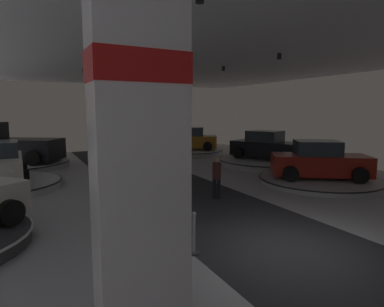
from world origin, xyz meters
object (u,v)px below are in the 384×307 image
object	(u,v)px
display_platform_far_left	(0,185)
display_platform_deep_right	(189,151)
display_car_mid_right	(319,161)
display_car_deep_right	(189,139)
display_platform_far_right	(266,162)
display_platform_mid_right	(319,180)
visitor_walking_near	(217,175)
brand_sign_pylon	(141,190)
display_car_far_right	(266,146)
display_platform_deep_left	(15,164)
pickup_truck_deep_left	(8,146)

from	to	relation	value
display_platform_far_left	display_platform_deep_right	xyz separation A→B (m)	(12.31, 6.52, 0.02)
display_car_mid_right	display_car_deep_right	distance (m)	11.91
display_platform_far_right	display_car_mid_right	bearing A→B (deg)	-103.62
display_platform_mid_right	visitor_walking_near	distance (m)	5.64
brand_sign_pylon	visitor_walking_near	size ratio (longest dim) A/B	2.85
brand_sign_pylon	display_car_far_right	world-z (taller)	brand_sign_pylon
display_platform_deep_left	display_platform_deep_right	xyz separation A→B (m)	(11.84, 0.79, 0.00)
pickup_truck_deep_left	display_platform_far_right	size ratio (longest dim) A/B	0.96
display_platform_far_left	display_platform_deep_right	distance (m)	13.93
display_car_far_right	visitor_walking_near	size ratio (longest dim) A/B	2.87
display_platform_deep_left	visitor_walking_near	distance (m)	13.21
display_platform_deep_right	display_car_deep_right	size ratio (longest dim) A/B	1.16
brand_sign_pylon	display_platform_mid_right	world-z (taller)	brand_sign_pylon
display_car_mid_right	display_car_deep_right	xyz separation A→B (m)	(-0.57, 11.90, 0.09)
display_platform_far_right	display_platform_deep_right	bearing A→B (deg)	104.62
display_platform_far_left	visitor_walking_near	size ratio (longest dim) A/B	3.09
brand_sign_pylon	pickup_truck_deep_left	world-z (taller)	brand_sign_pylon
display_platform_far_right	visitor_walking_near	size ratio (longest dim) A/B	3.67
pickup_truck_deep_left	display_platform_deep_right	distance (m)	12.18
display_platform_deep_right	display_platform_far_left	bearing A→B (deg)	-152.08
brand_sign_pylon	display_platform_far_right	bearing A→B (deg)	44.18
display_car_deep_right	display_car_far_right	xyz separation A→B (m)	(1.77, -6.89, 0.04)
display_car_deep_right	display_platform_far_right	bearing A→B (deg)	-75.56
display_platform_mid_right	pickup_truck_deep_left	bearing A→B (deg)	138.39
pickup_truck_deep_left	display_car_far_right	xyz separation A→B (m)	(13.91, -6.29, -0.12)
pickup_truck_deep_left	display_car_deep_right	world-z (taller)	pickup_truck_deep_left
display_platform_mid_right	visitor_walking_near	xyz separation A→B (m)	(-5.59, -0.11, 0.77)
pickup_truck_deep_left	display_platform_deep_right	world-z (taller)	pickup_truck_deep_left
display_platform_deep_right	display_car_mid_right	bearing A→B (deg)	-87.11
display_platform_far_left	display_car_deep_right	xyz separation A→B (m)	(12.33, 6.51, 0.93)
display_platform_deep_left	display_car_deep_right	xyz separation A→B (m)	(11.87, 0.77, 0.92)
display_platform_far_left	visitor_walking_near	distance (m)	9.22
brand_sign_pylon	visitor_walking_near	bearing A→B (deg)	51.58
brand_sign_pylon	display_platform_deep_left	bearing A→B (deg)	95.79
brand_sign_pylon	display_car_far_right	bearing A→B (deg)	44.28
pickup_truck_deep_left	display_car_deep_right	bearing A→B (deg)	2.82
pickup_truck_deep_left	display_car_far_right	world-z (taller)	pickup_truck_deep_left
display_platform_mid_right	display_car_deep_right	world-z (taller)	display_car_deep_right
display_car_mid_right	display_platform_deep_right	xyz separation A→B (m)	(-0.60, 11.91, -0.82)
display_platform_far_left	display_platform_far_right	distance (m)	14.12
display_platform_deep_left	display_car_deep_right	distance (m)	11.93
visitor_walking_near	display_platform_mid_right	bearing A→B (deg)	1.17
display_platform_deep_right	pickup_truck_deep_left	bearing A→B (deg)	-177.10
display_platform_deep_left	display_platform_far_right	size ratio (longest dim) A/B	1.04
brand_sign_pylon	visitor_walking_near	xyz separation A→B (m)	(5.09, 6.42, -1.42)
display_car_deep_right	visitor_walking_near	xyz separation A→B (m)	(-4.99, -12.03, -0.19)
display_platform_mid_right	display_car_far_right	size ratio (longest dim) A/B	1.19
brand_sign_pylon	display_platform_mid_right	size ratio (longest dim) A/B	0.83
display_car_mid_right	display_car_far_right	size ratio (longest dim) A/B	0.98
display_platform_deep_right	visitor_walking_near	distance (m)	13.05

